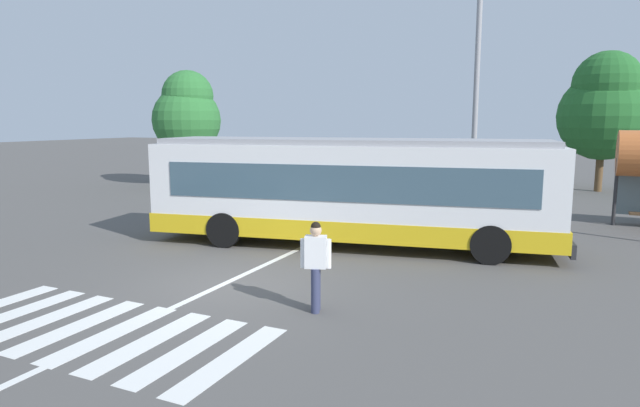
{
  "coord_description": "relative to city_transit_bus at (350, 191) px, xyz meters",
  "views": [
    {
      "loc": [
        6.62,
        -9.66,
        3.57
      ],
      "look_at": [
        0.36,
        3.81,
        1.3
      ],
      "focal_mm": 30.55,
      "sensor_mm": 36.0,
      "label": 1
    }
  ],
  "objects": [
    {
      "name": "city_transit_bus",
      "position": [
        0.0,
        0.0,
        0.0
      ],
      "size": [
        11.79,
        4.54,
        3.06
      ],
      "color": "black",
      "rests_on": "ground_plane"
    },
    {
      "name": "lane_center_line",
      "position": [
        -1.11,
        -2.68,
        -1.58
      ],
      "size": [
        0.16,
        24.0,
        0.01
      ],
      "primitive_type": "cube",
      "color": "silver",
      "rests_on": "ground_plane"
    },
    {
      "name": "twin_arm_street_lamp",
      "position": [
        2.34,
        6.45,
        4.02
      ],
      "size": [
        5.27,
        0.32,
        9.03
      ],
      "color": "#939399",
      "rests_on": "ground_plane"
    },
    {
      "name": "parked_car_blue",
      "position": [
        -3.31,
        9.82,
        -0.82
      ],
      "size": [
        1.91,
        4.52,
        1.35
      ],
      "color": "black",
      "rests_on": "ground_plane"
    },
    {
      "name": "parked_car_white",
      "position": [
        -0.58,
        9.84,
        -0.82
      ],
      "size": [
        1.93,
        4.53,
        1.35
      ],
      "color": "black",
      "rests_on": "ground_plane"
    },
    {
      "name": "crosswalk_painted_stripes",
      "position": [
        -1.57,
        -7.88,
        -1.58
      ],
      "size": [
        6.03,
        2.76,
        0.01
      ],
      "color": "silver",
      "rests_on": "ground_plane"
    },
    {
      "name": "parked_car_silver",
      "position": [
        2.16,
        9.97,
        -0.82
      ],
      "size": [
        1.89,
        4.51,
        1.35
      ],
      "color": "black",
      "rests_on": "ground_plane"
    },
    {
      "name": "background_tree_right",
      "position": [
        6.97,
        16.48,
        2.64
      ],
      "size": [
        4.38,
        4.38,
        6.95
      ],
      "color": "brown",
      "rests_on": "ground_plane"
    },
    {
      "name": "pedestrian_crossing_street",
      "position": [
        1.48,
        -5.43,
        -0.62
      ],
      "size": [
        0.55,
        0.38,
        1.72
      ],
      "color": "#333856",
      "rests_on": "ground_plane"
    },
    {
      "name": "ground_plane",
      "position": [
        -0.91,
        -4.68,
        -1.59
      ],
      "size": [
        160.0,
        160.0,
        0.0
      ],
      "primitive_type": "plane",
      "color": "#514F4C"
    },
    {
      "name": "background_tree_left",
      "position": [
        -13.56,
        9.87,
        2.38
      ],
      "size": [
        3.7,
        3.7,
        6.27
      ],
      "color": "brown",
      "rests_on": "ground_plane"
    }
  ]
}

